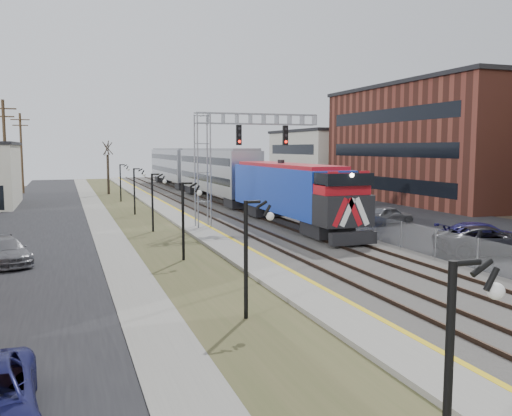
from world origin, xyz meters
name	(u,v)px	position (x,y,z in m)	size (l,w,h in m)	color
street_west	(39,224)	(-11.50, 35.00, 0.02)	(7.00, 120.00, 0.04)	black
sidewalk	(101,221)	(-7.00, 35.00, 0.04)	(2.00, 120.00, 0.08)	gray
grass_median	(140,219)	(-4.00, 35.00, 0.03)	(4.00, 120.00, 0.06)	#414726
platform	(177,217)	(-1.00, 35.00, 0.12)	(2.00, 120.00, 0.24)	gray
ballast_bed	(235,214)	(4.00, 35.00, 0.10)	(8.00, 120.00, 0.20)	#595651
parking_lot	(359,210)	(16.00, 35.00, 0.02)	(16.00, 120.00, 0.04)	black
platform_edge	(187,215)	(-0.12, 35.00, 0.24)	(0.24, 120.00, 0.01)	gold
track_near	(212,213)	(2.00, 35.00, 0.28)	(1.58, 120.00, 0.15)	#2D2119
track_far	(252,212)	(5.50, 35.00, 0.28)	(1.58, 120.00, 0.15)	#2D2119
train	(207,173)	(5.50, 50.53, 2.88)	(3.00, 63.05, 5.33)	#1536AE
signal_gantry	(226,150)	(1.22, 27.99, 5.59)	(9.00, 1.07, 8.15)	gray
lampposts	(182,221)	(-4.00, 18.29, 2.00)	(0.14, 62.14, 4.00)	black
fence	(281,204)	(8.20, 35.00, 0.80)	(0.04, 120.00, 1.60)	gray
bare_trees	(24,185)	(-12.66, 38.91, 2.70)	(12.30, 42.30, 5.95)	#382D23
car_lot_c	(488,241)	(11.56, 13.98, 0.77)	(2.55, 5.53, 1.54)	black
car_lot_d	(482,236)	(12.63, 15.67, 0.74)	(2.07, 5.09, 1.48)	#1A1752
car_lot_e	(389,215)	(13.31, 26.02, 0.67)	(1.59, 3.95, 1.35)	slate
car_street_b	(6,252)	(-12.40, 20.09, 0.63)	(1.78, 4.37, 1.27)	slate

